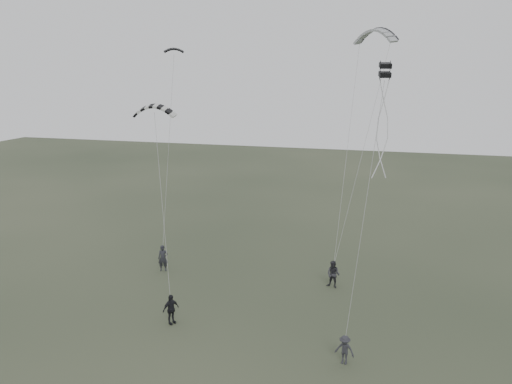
% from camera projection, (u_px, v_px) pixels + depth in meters
% --- Properties ---
extents(ground, '(140.00, 140.00, 0.00)m').
position_uv_depth(ground, '(204.00, 328.00, 28.54)').
color(ground, '#2B3624').
rests_on(ground, ground).
extents(flyer_left, '(0.83, 0.67, 1.95)m').
position_uv_depth(flyer_left, '(163.00, 258.00, 36.57)').
color(flyer_left, '#212227').
rests_on(flyer_left, ground).
extents(flyer_right, '(1.08, 0.94, 1.88)m').
position_uv_depth(flyer_right, '(333.00, 274.00, 33.74)').
color(flyer_right, '#28272D').
rests_on(flyer_right, ground).
extents(flyer_center, '(0.93, 1.13, 1.80)m').
position_uv_depth(flyer_center, '(171.00, 309.00, 28.88)').
color(flyer_center, black).
rests_on(flyer_center, ground).
extents(flyer_far, '(1.08, 0.75, 1.53)m').
position_uv_depth(flyer_far, '(345.00, 350.00, 24.91)').
color(flyer_far, '#28282D').
rests_on(flyer_far, ground).
extents(kite_dark_small, '(1.60, 1.20, 0.60)m').
position_uv_depth(kite_dark_small, '(174.00, 49.00, 38.43)').
color(kite_dark_small, black).
rests_on(kite_dark_small, flyer_left).
extents(kite_pale_large, '(3.40, 2.81, 1.56)m').
position_uv_depth(kite_pale_large, '(375.00, 30.00, 35.97)').
color(kite_pale_large, '#9B9EA0').
rests_on(kite_pale_large, flyer_right).
extents(kite_striped, '(2.88, 1.35, 1.23)m').
position_uv_depth(kite_striped, '(154.00, 106.00, 32.32)').
color(kite_striped, black).
rests_on(kite_striped, flyer_center).
extents(kite_box, '(0.68, 0.77, 0.77)m').
position_uv_depth(kite_box, '(385.00, 70.00, 24.84)').
color(kite_box, black).
rests_on(kite_box, flyer_far).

